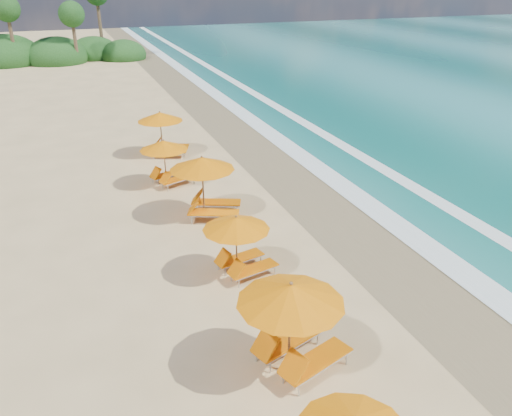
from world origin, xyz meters
TOP-DOWN VIEW (x-y plane):
  - ground at (0.00, 0.00)m, footprint 160.00×160.00m
  - wet_sand at (4.00, 0.00)m, footprint 4.00×160.00m
  - surf_foam at (6.70, 0.00)m, footprint 4.00×160.00m
  - station_1 at (-1.54, -6.88)m, footprint 3.35×3.28m
  - station_2 at (-1.35, -2.26)m, footprint 2.67×2.58m
  - station_3 at (-1.14, 2.36)m, footprint 3.37×3.33m
  - station_4 at (-1.94, 6.32)m, footprint 2.85×2.80m
  - station_5 at (-1.24, 10.55)m, footprint 3.12×3.07m
  - treeline at (-9.94, 45.51)m, footprint 25.80×8.80m

SIDE VIEW (x-z plane):
  - ground at x=0.00m, z-range 0.00..0.00m
  - wet_sand at x=4.00m, z-range 0.00..0.01m
  - surf_foam at x=6.70m, z-range 0.02..0.03m
  - treeline at x=-9.94m, z-range -3.87..5.86m
  - station_2 at x=-1.35m, z-range 0.13..2.31m
  - station_4 at x=-1.94m, z-range 0.13..2.35m
  - station_5 at x=-1.24m, z-range 0.15..2.56m
  - station_3 at x=-1.14m, z-range 0.16..2.75m
  - station_1 at x=-1.54m, z-range 0.16..2.77m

